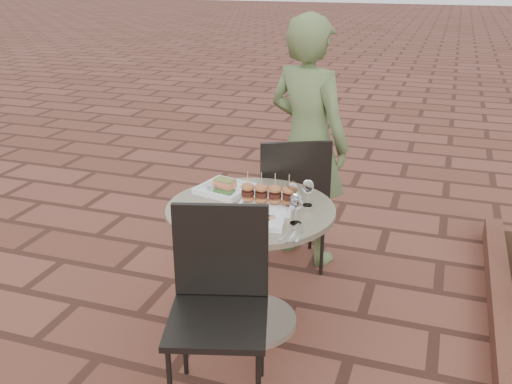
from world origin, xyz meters
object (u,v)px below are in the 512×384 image
(cafe_table, at_px, (251,248))
(chair_near, at_px, (219,290))
(chair_far, at_px, (292,194))
(plate_tuna, at_px, (260,219))
(plate_sliders, at_px, (268,198))
(plate_salmon, at_px, (225,188))
(diner, at_px, (308,142))

(cafe_table, height_order, chair_near, chair_near)
(chair_far, height_order, plate_tuna, chair_far)
(cafe_table, distance_m, plate_tuna, 0.32)
(cafe_table, distance_m, plate_sliders, 0.31)
(plate_salmon, height_order, plate_tuna, plate_salmon)
(chair_near, xyz_separation_m, plate_sliders, (0.04, 0.61, 0.22))
(cafe_table, bearing_deg, diner, 85.02)
(chair_far, xyz_separation_m, plate_salmon, (-0.26, -0.52, 0.20))
(chair_far, relative_size, chair_near, 1.00)
(plate_salmon, height_order, plate_sliders, plate_sliders)
(chair_far, distance_m, plate_sliders, 0.67)
(plate_sliders, relative_size, plate_tuna, 1.12)
(chair_near, height_order, plate_salmon, chair_near)
(cafe_table, xyz_separation_m, diner, (0.08, 0.92, 0.35))
(chair_far, relative_size, plate_sliders, 2.93)
(cafe_table, relative_size, chair_near, 0.97)
(diner, bearing_deg, plate_tuna, 114.28)
(plate_tuna, bearing_deg, chair_near, -99.01)
(chair_near, bearing_deg, plate_tuna, 64.80)
(chair_far, bearing_deg, cafe_table, 61.34)
(plate_sliders, bearing_deg, diner, 90.02)
(plate_salmon, bearing_deg, chair_near, -70.39)
(diner, height_order, plate_sliders, diner)
(chair_near, relative_size, plate_tuna, 3.28)
(plate_salmon, xyz_separation_m, plate_sliders, (0.29, -0.11, 0.02))
(plate_sliders, height_order, plate_tuna, plate_sliders)
(chair_far, bearing_deg, plate_salmon, 38.48)
(chair_far, xyz_separation_m, plate_sliders, (0.04, -0.63, 0.22))
(diner, relative_size, plate_salmon, 5.22)
(diner, relative_size, plate_tuna, 5.88)
(chair_near, xyz_separation_m, diner, (0.04, 1.47, 0.28))
(chair_far, xyz_separation_m, plate_tuna, (0.06, -0.84, 0.20))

